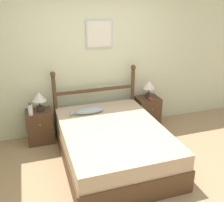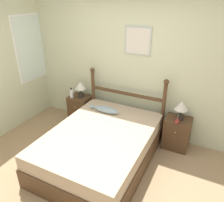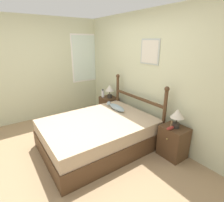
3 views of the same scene
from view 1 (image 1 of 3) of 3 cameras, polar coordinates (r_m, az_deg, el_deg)
ground_plane at (r=3.78m, az=3.35°, el=-17.08°), size 16.00×16.00×0.00m
wall_back at (r=4.72m, az=-4.04°, el=8.40°), size 6.40×0.08×2.55m
bed at (r=4.05m, az=0.19°, el=-9.37°), size 1.51×2.05×0.56m
headboard at (r=4.72m, az=-3.61°, el=0.93°), size 1.53×0.09×1.22m
nightstand_left at (r=4.70m, az=-15.41°, el=-5.36°), size 0.43×0.39×0.57m
nightstand_right at (r=5.15m, az=7.71°, el=-2.24°), size 0.43×0.39×0.57m
table_lamp_left at (r=4.49m, az=-15.59°, el=0.60°), size 0.23×0.23×0.34m
table_lamp_right at (r=4.97m, az=8.08°, el=3.25°), size 0.23×0.23×0.34m
bottle at (r=4.44m, az=-17.37°, el=-1.74°), size 0.07×0.07×0.22m
model_boat at (r=4.93m, az=8.37°, el=0.49°), size 0.07×0.19×0.16m
fish_pillow at (r=4.34m, az=-5.28°, el=-2.10°), size 0.56×0.14×0.12m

